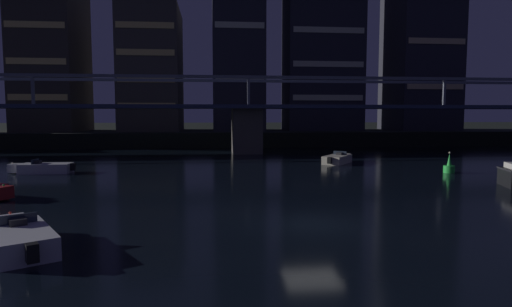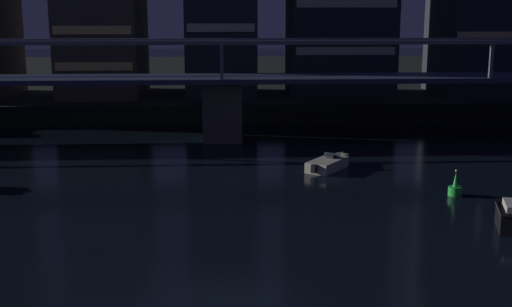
% 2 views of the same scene
% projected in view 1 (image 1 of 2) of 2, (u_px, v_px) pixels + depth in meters
% --- Properties ---
extents(ground_plane, '(400.00, 400.00, 0.00)m').
position_uv_depth(ground_plane, '(312.00, 224.00, 18.95)').
color(ground_plane, black).
extents(far_riverbank, '(240.00, 80.00, 2.20)m').
position_uv_depth(far_riverbank, '(230.00, 130.00, 101.69)').
color(far_riverbank, black).
rests_on(far_riverbank, ground).
extents(river_bridge, '(102.91, 6.40, 9.38)m').
position_uv_depth(river_bridge, '(247.00, 116.00, 53.81)').
color(river_bridge, '#4C4944').
rests_on(river_bridge, ground).
extents(tower_west_low, '(8.89, 12.47, 26.02)m').
position_uv_depth(tower_west_low, '(51.00, 48.00, 66.98)').
color(tower_west_low, '#38332D').
rests_on(tower_west_low, far_riverbank).
extents(tower_west_tall, '(9.07, 13.61, 20.03)m').
position_uv_depth(tower_west_tall, '(152.00, 70.00, 69.58)').
color(tower_west_tall, '#423D38').
rests_on(tower_west_tall, far_riverbank).
extents(tower_central, '(8.07, 11.11, 40.55)m').
position_uv_depth(tower_central, '(237.00, 6.00, 69.60)').
color(tower_central, '#282833').
rests_on(tower_central, far_riverbank).
extents(tower_east_tall, '(12.44, 8.23, 27.16)m').
position_uv_depth(tower_east_tall, '(322.00, 50.00, 72.31)').
color(tower_east_tall, '#282833').
rests_on(tower_east_tall, far_riverbank).
extents(tower_east_low, '(10.16, 11.05, 35.95)m').
position_uv_depth(tower_east_low, '(421.00, 24.00, 72.87)').
color(tower_east_low, '#282833').
rests_on(tower_east_low, far_riverbank).
extents(speedboat_near_center, '(3.65, 4.85, 1.16)m').
position_uv_depth(speedboat_near_center, '(20.00, 238.00, 15.38)').
color(speedboat_near_center, silver).
rests_on(speedboat_near_center, ground).
extents(speedboat_near_right, '(5.20, 1.87, 1.16)m').
position_uv_depth(speedboat_near_right, '(43.00, 168.00, 35.47)').
color(speedboat_near_right, silver).
rests_on(speedboat_near_right, ground).
extents(speedboat_mid_center, '(3.94, 4.72, 1.16)m').
position_uv_depth(speedboat_mid_center, '(338.00, 159.00, 42.74)').
color(speedboat_mid_center, beige).
rests_on(speedboat_mid_center, ground).
extents(channel_buoy, '(0.90, 0.90, 1.76)m').
position_uv_depth(channel_buoy, '(449.00, 167.00, 35.67)').
color(channel_buoy, green).
rests_on(channel_buoy, ground).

